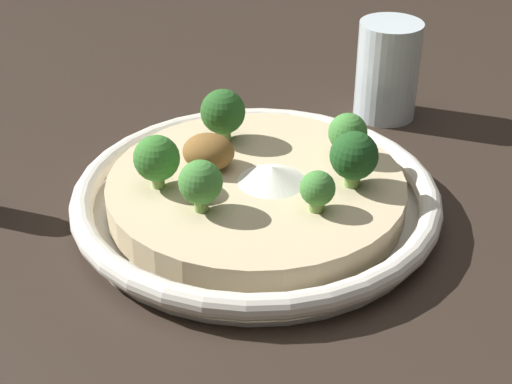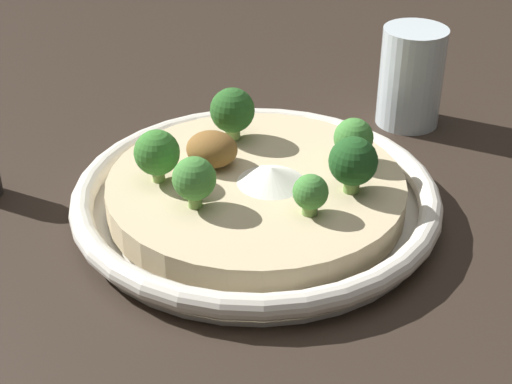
# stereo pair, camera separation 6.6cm
# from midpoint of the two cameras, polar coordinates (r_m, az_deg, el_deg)

# --- Properties ---
(ground_plane) EXTENTS (6.00, 6.00, 0.00)m
(ground_plane) POSITION_cam_midpoint_polar(r_m,az_deg,el_deg) (0.67, -2.81, -1.62)
(ground_plane) COLOR #2D231C
(risotto_bowl) EXTENTS (0.31, 0.31, 0.03)m
(risotto_bowl) POSITION_cam_midpoint_polar(r_m,az_deg,el_deg) (0.66, -2.85, -0.40)
(risotto_bowl) COLOR silver
(risotto_bowl) RESTS_ON ground_plane
(cheese_sprinkle) EXTENTS (0.06, 0.06, 0.01)m
(cheese_sprinkle) POSITION_cam_midpoint_polar(r_m,az_deg,el_deg) (0.64, -1.82, 1.12)
(cheese_sprinkle) COLOR white
(cheese_sprinkle) RESTS_ON risotto_bowl
(crispy_onion_garnish) EXTENTS (0.04, 0.04, 0.03)m
(crispy_onion_garnish) POSITION_cam_midpoint_polar(r_m,az_deg,el_deg) (0.66, -6.31, 2.84)
(crispy_onion_garnish) COLOR brown
(crispy_onion_garnish) RESTS_ON risotto_bowl
(broccoli_back_right) EXTENTS (0.03, 0.03, 0.04)m
(broccoli_back_right) POSITION_cam_midpoint_polar(r_m,az_deg,el_deg) (0.60, -7.18, 0.56)
(broccoli_back_right) COLOR #759E4C
(broccoli_back_right) RESTS_ON risotto_bowl
(broccoli_left) EXTENTS (0.04, 0.04, 0.05)m
(broccoli_left) POSITION_cam_midpoint_polar(r_m,az_deg,el_deg) (0.63, 4.19, 2.50)
(broccoli_left) COLOR #759E4C
(broccoli_left) RESTS_ON risotto_bowl
(broccoli_back_left) EXTENTS (0.03, 0.03, 0.03)m
(broccoli_back_left) POSITION_cam_midpoint_polar(r_m,az_deg,el_deg) (0.60, 1.39, 0.08)
(broccoli_back_left) COLOR #759E4C
(broccoli_back_left) RESTS_ON risotto_bowl
(broccoli_right) EXTENTS (0.04, 0.04, 0.05)m
(broccoli_right) POSITION_cam_midpoint_polar(r_m,az_deg,el_deg) (0.64, -10.19, 2.30)
(broccoli_right) COLOR #84A856
(broccoli_right) RESTS_ON risotto_bowl
(broccoli_front_right) EXTENTS (0.04, 0.04, 0.05)m
(broccoli_front_right) POSITION_cam_midpoint_polar(r_m,az_deg,el_deg) (0.70, -5.12, 5.70)
(broccoli_front_right) COLOR #84A856
(broccoli_front_right) RESTS_ON risotto_bowl
(broccoli_front_left) EXTENTS (0.03, 0.03, 0.04)m
(broccoli_front_left) POSITION_cam_midpoint_polar(r_m,az_deg,el_deg) (0.67, 3.92, 4.19)
(broccoli_front_left) COLOR #668E47
(broccoli_front_left) RESTS_ON risotto_bowl
(drinking_glass) EXTENTS (0.06, 0.06, 0.10)m
(drinking_glass) POSITION_cam_midpoint_polar(r_m,az_deg,el_deg) (0.82, 7.27, 8.73)
(drinking_glass) COLOR silver
(drinking_glass) RESTS_ON ground_plane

